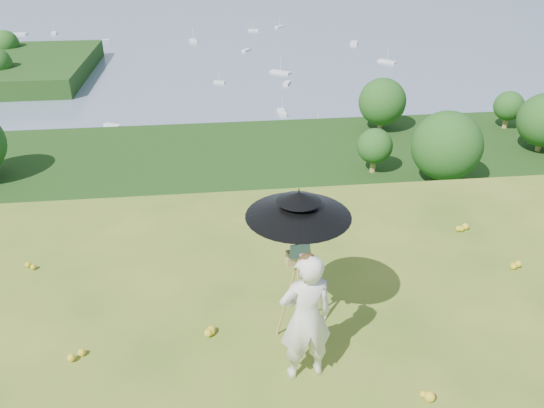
{
  "coord_description": "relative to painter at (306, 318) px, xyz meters",
  "views": [
    {
      "loc": [
        -0.79,
        -3.22,
        5.13
      ],
      "look_at": [
        0.15,
        4.69,
        0.88
      ],
      "focal_mm": 35.0,
      "sensor_mm": 36.0,
      "label": 1
    }
  ],
  "objects": [
    {
      "name": "slope_trees",
      "position": [
        -0.2,
        33.31,
        -15.91
      ],
      "size": [
        110.0,
        50.0,
        6.0
      ],
      "primitive_type": null,
      "color": "#194715",
      "rests_on": "forest_slope"
    },
    {
      "name": "shoreline_tier",
      "position": [
        -0.2,
        73.31,
        -36.91
      ],
      "size": [
        170.0,
        28.0,
        8.0
      ],
      "primitive_type": "cube",
      "color": "#6D6457",
      "rests_on": "bay_water"
    },
    {
      "name": "sun_umbrella",
      "position": [
        -0.01,
        0.64,
        0.92
      ],
      "size": [
        1.66,
        1.66,
        1.01
      ],
      "primitive_type": null,
      "rotation": [
        0.0,
        0.0,
        0.34
      ],
      "color": "black",
      "rests_on": "field_easel"
    },
    {
      "name": "painter_cap",
      "position": [
        0.0,
        0.0,
        0.86
      ],
      "size": [
        0.25,
        0.28,
        0.1
      ],
      "primitive_type": null,
      "rotation": [
        0.0,
        0.0,
        0.19
      ],
      "color": "#DE7A7E",
      "rests_on": "painter"
    },
    {
      "name": "harbor_town",
      "position": [
        -0.2,
        73.31,
        -30.41
      ],
      "size": [
        110.0,
        22.0,
        5.0
      ],
      "primitive_type": null,
      "color": "silver",
      "rests_on": "shoreline_tier"
    },
    {
      "name": "bay_water",
      "position": [
        -0.2,
        238.31,
        -34.91
      ],
      "size": [
        700.0,
        700.0,
        0.0
      ],
      "primitive_type": "plane",
      "color": "slate",
      "rests_on": "ground"
    },
    {
      "name": "field_easel",
      "position": [
        -0.01,
        0.61,
        -0.1
      ],
      "size": [
        0.72,
        0.72,
        1.61
      ],
      "primitive_type": null,
      "rotation": [
        0.0,
        0.0,
        0.21
      ],
      "color": "#A57F45",
      "rests_on": "ground"
    },
    {
      "name": "painter",
      "position": [
        0.0,
        0.0,
        0.0
      ],
      "size": [
        0.71,
        0.52,
        1.82
      ],
      "primitive_type": "imported",
      "rotation": [
        0.0,
        0.0,
        3.27
      ],
      "color": "white",
      "rests_on": "ground"
    },
    {
      "name": "moored_boats",
      "position": [
        -12.7,
        159.31,
        -34.56
      ],
      "size": [
        140.0,
        140.0,
        0.7
      ],
      "primitive_type": null,
      "color": "white",
      "rests_on": "bay_water"
    },
    {
      "name": "forest_slope",
      "position": [
        -0.2,
        33.31,
        -29.91
      ],
      "size": [
        140.0,
        56.0,
        22.0
      ],
      "primitive_type": "cube",
      "color": "#1A380F",
      "rests_on": "bay_water"
    }
  ]
}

